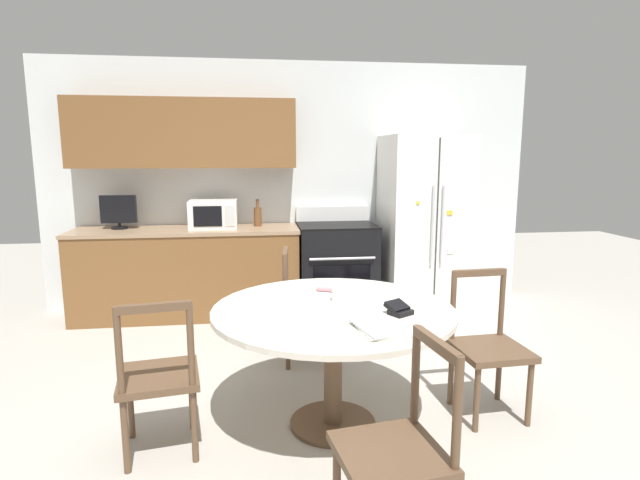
{
  "coord_description": "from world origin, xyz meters",
  "views": [
    {
      "loc": [
        -0.41,
        -2.79,
        1.63
      ],
      "look_at": [
        0.11,
        1.15,
        0.95
      ],
      "focal_mm": 28.0,
      "sensor_mm": 36.0,
      "label": 1
    }
  ],
  "objects": [
    {
      "name": "counter_bottle",
      "position": [
        -0.38,
        2.38,
        1.01
      ],
      "size": [
        0.08,
        0.08,
        0.28
      ],
      "color": "brown",
      "rests_on": "kitchen_counter"
    },
    {
      "name": "kitchen_counter",
      "position": [
        -1.09,
        2.29,
        0.45
      ],
      "size": [
        2.24,
        0.64,
        0.9
      ],
      "color": "brown",
      "rests_on": "ground_plane"
    },
    {
      "name": "mail_stack",
      "position": [
        0.21,
        -0.42,
        0.76
      ],
      "size": [
        0.28,
        0.34,
        0.02
      ],
      "color": "white",
      "rests_on": "dining_table"
    },
    {
      "name": "dining_chair_near",
      "position": [
        0.14,
        -0.99,
        0.43
      ],
      "size": [
        0.48,
        0.48,
        0.9
      ],
      "rotation": [
        0.0,
        0.0,
        1.72
      ],
      "color": "brown",
      "rests_on": "ground_plane"
    },
    {
      "name": "ground_plane",
      "position": [
        0.0,
        0.0,
        0.0
      ],
      "size": [
        14.0,
        14.0,
        0.0
      ],
      "primitive_type": "plane",
      "color": "#B2ADA3"
    },
    {
      "name": "wallet",
      "position": [
        0.38,
        -0.17,
        0.77
      ],
      "size": [
        0.17,
        0.17,
        0.07
      ],
      "color": "black",
      "rests_on": "dining_table"
    },
    {
      "name": "countertop_tv",
      "position": [
        -1.75,
        2.36,
        1.08
      ],
      "size": [
        0.34,
        0.16,
        0.34
      ],
      "color": "black",
      "rests_on": "kitchen_counter"
    },
    {
      "name": "dining_table",
      "position": [
        0.04,
        -0.01,
        0.63
      ],
      "size": [
        1.42,
        1.42,
        0.75
      ],
      "color": "beige",
      "rests_on": "ground_plane"
    },
    {
      "name": "dining_chair_right",
      "position": [
        1.03,
        0.02,
        0.43
      ],
      "size": [
        0.44,
        0.44,
        0.9
      ],
      "rotation": [
        0.0,
        0.0,
        3.2
      ],
      "color": "brown",
      "rests_on": "ground_plane"
    },
    {
      "name": "refrigerator",
      "position": [
        1.34,
        2.19,
        0.91
      ],
      "size": [
        0.82,
        0.8,
        1.83
      ],
      "color": "white",
      "rests_on": "ground_plane"
    },
    {
      "name": "dining_chair_left",
      "position": [
        -0.95,
        -0.16,
        0.43
      ],
      "size": [
        0.48,
        0.48,
        0.9
      ],
      "rotation": [
        0.0,
        0.0,
        6.44
      ],
      "color": "brown",
      "rests_on": "ground_plane"
    },
    {
      "name": "folded_napkin",
      "position": [
        0.06,
        0.34,
        0.77
      ],
      "size": [
        0.16,
        0.11,
        0.05
      ],
      "color": "pink",
      "rests_on": "dining_table"
    },
    {
      "name": "candle_glass",
      "position": [
        0.09,
        0.12,
        0.78
      ],
      "size": [
        0.09,
        0.09,
        0.08
      ],
      "color": "silver",
      "rests_on": "dining_table"
    },
    {
      "name": "dining_chair_far",
      "position": [
        -0.02,
        0.99,
        0.43
      ],
      "size": [
        0.46,
        0.46,
        0.9
      ],
      "rotation": [
        0.0,
        0.0,
        4.62
      ],
      "color": "brown",
      "rests_on": "ground_plane"
    },
    {
      "name": "back_wall",
      "position": [
        -0.3,
        2.59,
        1.45
      ],
      "size": [
        5.2,
        0.44,
        2.6
      ],
      "color": "silver",
      "rests_on": "ground_plane"
    },
    {
      "name": "microwave",
      "position": [
        -0.82,
        2.29,
        1.04
      ],
      "size": [
        0.47,
        0.35,
        0.28
      ],
      "color": "white",
      "rests_on": "kitchen_counter"
    },
    {
      "name": "oven_range",
      "position": [
        0.43,
        2.26,
        0.47
      ],
      "size": [
        0.79,
        0.68,
        1.08
      ],
      "color": "black",
      "rests_on": "ground_plane"
    }
  ]
}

